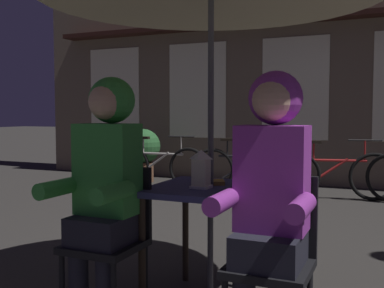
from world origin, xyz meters
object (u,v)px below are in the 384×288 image
object	(u,v)px
bicycle_second	(246,170)
potted_plant	(143,151)
bicycle_third	(334,175)
person_left_hooded	(105,173)
cafe_table	(211,203)
lantern	(201,168)
person_right_hooded	(271,184)
bicycle_nearest	(159,166)
book	(208,182)
chair_left	(111,233)
chair_right	(273,252)

from	to	relation	value
bicycle_second	potted_plant	world-z (taller)	potted_plant
bicycle_third	person_left_hooded	bearing A→B (deg)	-100.30
bicycle_second	potted_plant	bearing A→B (deg)	169.31
cafe_table	bicycle_second	world-z (taller)	bicycle_second
cafe_table	lantern	xyz separation A→B (m)	(-0.03, -0.08, 0.22)
person_right_hooded	bicycle_third	xyz separation A→B (m)	(-0.17, 4.34, -0.50)
cafe_table	bicycle_nearest	world-z (taller)	bicycle_nearest
bicycle_nearest	cafe_table	bearing A→B (deg)	-58.40
bicycle_nearest	book	size ratio (longest dim) A/B	8.40
cafe_table	book	bearing A→B (deg)	120.14
chair_left	book	bearing A→B (deg)	46.17
bicycle_second	bicycle_third	size ratio (longest dim) A/B	1.01
chair_right	cafe_table	bearing A→B (deg)	142.45
chair_right	book	size ratio (longest dim) A/B	4.35
person_right_hooded	bicycle_third	bearing A→B (deg)	92.26
bicycle_second	chair_right	bearing A→B (deg)	-71.50
bicycle_second	bicycle_third	distance (m)	1.28
cafe_table	chair_right	bearing A→B (deg)	-37.55
bicycle_third	chair_right	bearing A→B (deg)	-87.71
chair_left	person_right_hooded	size ratio (longest dim) A/B	0.62
person_right_hooded	person_left_hooded	bearing A→B (deg)	180.00
bicycle_third	bicycle_nearest	bearing A→B (deg)	-179.62
lantern	bicycle_second	size ratio (longest dim) A/B	0.14
bicycle_third	potted_plant	distance (m)	3.28
person_right_hooded	bicycle_nearest	distance (m)	5.22
chair_left	book	xyz separation A→B (m)	(0.43, 0.45, 0.26)
chair_right	person_left_hooded	size ratio (longest dim) A/B	0.62
chair_left	person_left_hooded	xyz separation A→B (m)	(-0.00, -0.06, 0.36)
book	chair_right	bearing A→B (deg)	-65.84
person_right_hooded	bicycle_second	size ratio (longest dim) A/B	0.84
chair_left	bicycle_third	size ratio (longest dim) A/B	0.53
chair_left	bicycle_second	bearing A→B (deg)	96.45
person_right_hooded	book	xyz separation A→B (m)	(-0.53, 0.51, -0.09)
cafe_table	lantern	bearing A→B (deg)	-110.06
chair_left	lantern	bearing A→B (deg)	32.58
cafe_table	chair_left	world-z (taller)	chair_left
bicycle_nearest	bicycle_third	world-z (taller)	same
cafe_table	book	xyz separation A→B (m)	(-0.05, 0.08, 0.11)
lantern	person_left_hooded	world-z (taller)	person_left_hooded
cafe_table	bicycle_third	distance (m)	3.94
chair_left	bicycle_nearest	distance (m)	4.68
chair_left	person_right_hooded	world-z (taller)	person_right_hooded
book	potted_plant	world-z (taller)	potted_plant
person_left_hooded	bicycle_nearest	distance (m)	4.75
bicycle_nearest	book	xyz separation A→B (m)	(2.35, -3.81, 0.41)
person_left_hooded	bicycle_third	size ratio (longest dim) A/B	0.85
lantern	bicycle_third	bearing A→B (deg)	85.16
bicycle_nearest	person_left_hooded	bearing A→B (deg)	-66.08
bicycle_second	bicycle_third	bearing A→B (deg)	-2.23
cafe_table	book	distance (m)	0.15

